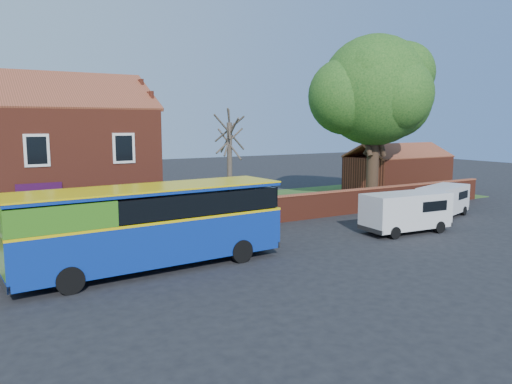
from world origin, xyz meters
TOP-DOWN VIEW (x-y plane):
  - ground at (0.00, 0.00)m, footprint 120.00×120.00m
  - pavement at (-7.00, 5.75)m, footprint 18.00×3.50m
  - kerb at (-7.00, 4.00)m, footprint 18.00×0.15m
  - grass_strip at (13.00, 13.00)m, footprint 26.00×12.00m
  - shop_building at (-7.02, 11.50)m, footprint 12.30×8.13m
  - boundary_wall at (13.00, 7.00)m, footprint 22.00×0.38m
  - outbuilding at (22.00, 13.00)m, footprint 8.20×5.06m
  - bus at (-4.04, 1.72)m, footprint 11.11×3.43m
  - van_near at (10.28, 1.23)m, footprint 5.00×2.31m
  - van_far at (15.78, 3.26)m, footprint 4.74×3.02m
  - large_tree at (15.82, 9.70)m, footprint 9.87×7.81m
  - bare_tree at (4.81, 11.04)m, footprint 2.41×2.87m

SIDE VIEW (x-z plane):
  - ground at x=0.00m, z-range 0.00..0.00m
  - grass_strip at x=13.00m, z-range 0.00..0.04m
  - pavement at x=-7.00m, z-range 0.00..0.12m
  - kerb at x=-7.00m, z-range 0.00..0.14m
  - boundary_wall at x=13.00m, z-range 0.01..1.61m
  - van_far at x=15.78m, z-range 0.11..2.05m
  - van_near at x=10.28m, z-range 0.13..2.27m
  - outbuilding at x=22.00m, z-range -0.48..3.69m
  - bus at x=-4.04m, z-range 0.22..3.56m
  - bare_tree at x=4.81m, z-range 0.08..6.50m
  - shop_building at x=-7.02m, z-range -1.84..8.66m
  - large_tree at x=15.82m, z-range 1.86..13.90m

